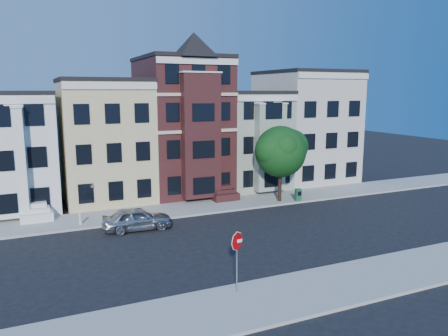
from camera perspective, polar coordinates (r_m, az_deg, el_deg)
name	(u,v)px	position (r m, az deg, el deg)	size (l,w,h in m)	color
ground	(255,237)	(28.54, 4.06, -8.97)	(120.00, 120.00, 0.00)	black
far_sidewalk	(209,206)	(35.46, -2.04, -5.01)	(60.00, 4.00, 0.15)	#9E9B93
near_sidewalk	(333,286)	(22.29, 14.09, -14.70)	(60.00, 4.00, 0.15)	#9E9B93
house_white	(1,152)	(38.64, -27.12, 1.83)	(8.00, 9.00, 9.00)	white
house_yellow	(104,141)	(38.94, -15.35, 3.38)	(7.00, 9.00, 10.00)	#D4BF8A
house_brown	(182,127)	(40.48, -5.55, 5.35)	(7.00, 9.00, 12.00)	#391817
house_green	(245,140)	(43.11, 2.72, 3.67)	(6.00, 9.00, 9.00)	#939E89
house_cream	(305,127)	(46.57, 10.48, 5.23)	(8.00, 9.00, 11.00)	beige
street_tree	(280,155)	(36.35, 7.38, 1.69)	(6.71, 6.71, 7.80)	#19521A
parked_car	(137,219)	(30.18, -11.29, -6.52)	(1.84, 4.58, 1.56)	#A2A6AB
newspaper_box	(298,195)	(37.24, 9.65, -3.47)	(0.47, 0.41, 1.04)	#206337
fire_hydrant	(80,220)	(31.97, -18.25, -6.46)	(0.23, 0.23, 0.66)	beige
stop_sign	(237,258)	(20.27, 1.68, -11.69)	(0.90, 0.13, 3.27)	#C10003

